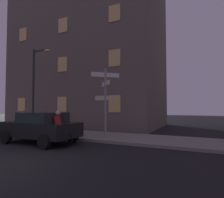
{
  "coord_description": "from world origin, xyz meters",
  "views": [
    {
      "loc": [
        5.64,
        -3.72,
        1.76
      ],
      "look_at": [
        1.16,
        5.75,
        2.22
      ],
      "focal_mm": 30.29,
      "sensor_mm": 36.0,
      "label": 1
    }
  ],
  "objects_px": {
    "signpost": "(105,96)",
    "street_lamp": "(36,82)",
    "cyclist": "(57,130)",
    "car_far_oncoming": "(41,127)"
  },
  "relations": [
    {
      "from": "cyclist",
      "to": "street_lamp",
      "type": "bearing_deg",
      "value": 147.4
    },
    {
      "from": "street_lamp",
      "to": "signpost",
      "type": "bearing_deg",
      "value": -5.78
    },
    {
      "from": "car_far_oncoming",
      "to": "cyclist",
      "type": "xyz_separation_m",
      "value": [
        1.26,
        -0.26,
        -0.05
      ]
    },
    {
      "from": "cyclist",
      "to": "car_far_oncoming",
      "type": "bearing_deg",
      "value": 168.43
    },
    {
      "from": "street_lamp",
      "to": "cyclist",
      "type": "xyz_separation_m",
      "value": [
        4.55,
        -2.91,
        -2.79
      ]
    },
    {
      "from": "signpost",
      "to": "street_lamp",
      "type": "xyz_separation_m",
      "value": [
        -5.83,
        0.59,
        1.18
      ]
    },
    {
      "from": "street_lamp",
      "to": "cyclist",
      "type": "distance_m",
      "value": 6.08
    },
    {
      "from": "car_far_oncoming",
      "to": "cyclist",
      "type": "bearing_deg",
      "value": -11.57
    },
    {
      "from": "street_lamp",
      "to": "cyclist",
      "type": "relative_size",
      "value": 3.14
    },
    {
      "from": "signpost",
      "to": "cyclist",
      "type": "height_order",
      "value": "signpost"
    }
  ]
}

